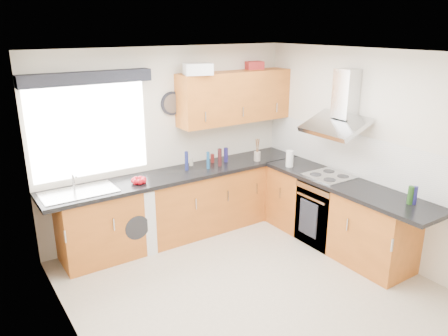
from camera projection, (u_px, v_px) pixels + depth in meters
ground_plane at (248, 286)px, 4.83m from camera, size 3.60×3.60×0.00m
ceiling at (252, 53)px, 4.05m from camera, size 3.60×3.60×0.02m
wall_back at (169, 142)px, 5.86m from camera, size 3.60×0.02×2.50m
wall_front at (406, 253)px, 3.01m from camera, size 3.60×0.02×2.50m
wall_left at (70, 222)px, 3.49m from camera, size 0.02×3.60×2.50m
wall_right at (366, 153)px, 5.39m from camera, size 0.02×3.60×2.50m
window at (90, 131)px, 5.21m from camera, size 1.40×0.02×1.10m
window_blind at (87, 78)px, 4.94m from camera, size 1.50×0.18×0.14m
splashback at (347, 153)px, 5.64m from camera, size 0.01×3.00×0.54m
base_cab_back at (175, 207)px, 5.84m from camera, size 3.00×0.58×0.86m
base_cab_corner at (268, 184)px, 6.67m from camera, size 0.60×0.60×0.86m
base_cab_right at (336, 215)px, 5.61m from camera, size 0.58×2.10×0.86m
worktop_back at (181, 174)px, 5.74m from camera, size 3.60×0.62×0.05m
worktop_right at (347, 185)px, 5.34m from camera, size 0.62×2.42×0.05m
sink at (79, 189)px, 5.02m from camera, size 0.84×0.46×0.10m
oven at (326, 211)px, 5.72m from camera, size 0.56×0.58×0.85m
hob_plate at (329, 176)px, 5.57m from camera, size 0.52×0.52×0.01m
extractor_hood at (340, 109)px, 5.36m from camera, size 0.52×0.78×0.66m
upper_cabinets at (235, 97)px, 6.05m from camera, size 1.70×0.35×0.70m
washing_machine at (128, 219)px, 5.50m from camera, size 0.66×0.64×0.85m
wall_clock at (173, 104)px, 5.69m from camera, size 0.31×0.04×0.31m
casserole at (198, 69)px, 5.50m from camera, size 0.40×0.34×0.14m
storage_box at (254, 65)px, 6.21m from camera, size 0.28×0.25×0.11m
utensil_pot at (257, 156)px, 6.20m from camera, size 0.10×0.10×0.13m
kitchen_roll at (290, 159)px, 5.92m from camera, size 0.11×0.11×0.22m
tomato_cluster at (139, 180)px, 5.32m from camera, size 0.19×0.19×0.07m
jar_0 at (191, 162)px, 5.99m from camera, size 0.05×0.05×0.10m
jar_1 at (208, 160)px, 5.84m from camera, size 0.04×0.04×0.23m
jar_2 at (226, 155)px, 6.14m from camera, size 0.06×0.06×0.20m
jar_3 at (212, 158)px, 6.12m from camera, size 0.05×0.05×0.12m
jar_4 at (220, 157)px, 5.95m from camera, size 0.05×0.05×0.24m
jar_5 at (187, 161)px, 5.77m from camera, size 0.05×0.05×0.26m
bottle_0 at (411, 195)px, 4.69m from camera, size 0.06×0.06×0.20m
bottle_1 at (415, 195)px, 4.68m from camera, size 0.05×0.05×0.20m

